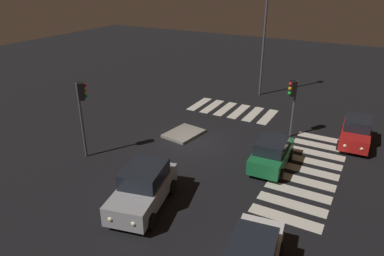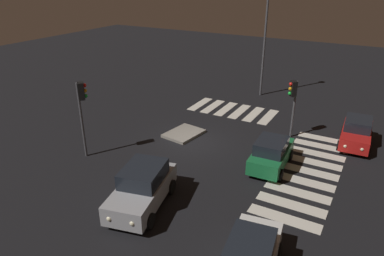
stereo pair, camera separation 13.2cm
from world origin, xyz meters
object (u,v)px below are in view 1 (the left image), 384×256
at_px(car_red, 356,132).
at_px(car_green, 272,153).
at_px(traffic_island, 184,133).
at_px(street_lamp, 265,25).
at_px(car_silver, 143,188).
at_px(traffic_light_east, 293,95).
at_px(traffic_light_west, 82,102).

distance_m(car_red, car_green, 6.42).
distance_m(traffic_island, car_red, 10.80).
height_order(car_green, street_lamp, street_lamp).
bearing_deg(car_red, car_green, -37.96).
distance_m(traffic_island, car_silver, 7.91).
distance_m(traffic_island, car_green, 6.46).
xyz_separation_m(car_green, traffic_light_east, (4.32, 0.17, 2.03)).
bearing_deg(car_silver, car_green, 134.29).
distance_m(traffic_island, traffic_light_west, 7.03).
height_order(traffic_island, traffic_light_east, traffic_light_east).
relative_size(traffic_island, traffic_light_west, 0.62).
bearing_deg(car_green, traffic_island, 75.82).
xyz_separation_m(car_silver, traffic_light_east, (10.58, -3.85, 1.92)).
relative_size(traffic_island, car_red, 0.70).
distance_m(car_red, car_silver, 13.86).
bearing_deg(traffic_light_east, traffic_island, -10.31).
xyz_separation_m(car_green, traffic_light_west, (-3.93, 9.70, 2.53)).
bearing_deg(traffic_island, car_red, -68.50).
xyz_separation_m(car_red, traffic_light_west, (-9.16, 13.43, 2.54)).
bearing_deg(traffic_light_east, traffic_light_west, 4.12).
bearing_deg(car_green, car_silver, 144.52).
bearing_deg(traffic_light_west, traffic_island, 11.73).
height_order(car_silver, traffic_light_west, traffic_light_west).
bearing_deg(car_green, car_red, -38.28).
relative_size(traffic_island, traffic_light_east, 0.73).
distance_m(car_red, street_lamp, 11.77).
height_order(car_green, car_silver, car_silver).
bearing_deg(traffic_light_east, car_green, 55.50).
xyz_separation_m(car_green, street_lamp, (11.69, 4.64, 5.13)).
distance_m(car_silver, street_lamp, 18.65).
height_order(car_red, traffic_light_east, traffic_light_east).
bearing_deg(traffic_island, street_lamp, -8.98).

